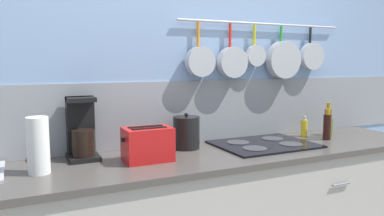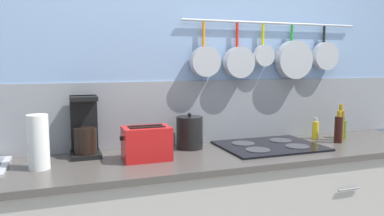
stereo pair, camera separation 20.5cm
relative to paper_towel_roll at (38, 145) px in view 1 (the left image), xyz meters
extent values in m
cube|color=#84A3CC|center=(0.88, 0.33, 0.25)|extent=(7.20, 0.06, 2.60)
cube|color=gray|center=(0.88, 0.32, 0.07)|extent=(7.20, 0.07, 0.40)
cylinder|color=#B7BABF|center=(1.47, 0.27, 0.64)|extent=(1.29, 0.02, 0.02)
cylinder|color=orange|center=(0.97, 0.27, 0.56)|extent=(0.02, 0.02, 0.15)
cylinder|color=#B7BABF|center=(0.97, 0.24, 0.39)|extent=(0.19, 0.06, 0.19)
cylinder|color=red|center=(1.20, 0.27, 0.56)|extent=(0.02, 0.02, 0.15)
cylinder|color=#B7BABF|center=(1.20, 0.24, 0.38)|extent=(0.20, 0.06, 0.20)
cylinder|color=gold|center=(1.39, 0.27, 0.57)|extent=(0.02, 0.02, 0.14)
cylinder|color=#B7BABF|center=(1.39, 0.25, 0.43)|extent=(0.14, 0.04, 0.14)
cylinder|color=green|center=(1.61, 0.27, 0.58)|extent=(0.02, 0.02, 0.10)
cylinder|color=#B7BABF|center=(1.61, 0.24, 0.40)|extent=(0.26, 0.07, 0.26)
cylinder|color=black|center=(1.87, 0.27, 0.58)|extent=(0.02, 0.02, 0.11)
cylinder|color=#B7BABF|center=(1.87, 0.25, 0.43)|extent=(0.19, 0.05, 0.19)
cylinder|color=slate|center=(1.62, -0.30, -0.33)|extent=(0.14, 0.01, 0.01)
cube|color=#4C4742|center=(0.88, -0.01, -0.15)|extent=(3.03, 0.60, 0.03)
cylinder|color=white|center=(0.00, 0.00, 0.00)|extent=(0.10, 0.10, 0.27)
cube|color=black|center=(0.23, 0.17, -0.12)|extent=(0.16, 0.19, 0.02)
cube|color=black|center=(0.23, 0.24, 0.03)|extent=(0.14, 0.07, 0.34)
cylinder|color=black|center=(0.23, 0.15, -0.04)|extent=(0.12, 0.12, 0.14)
cube|color=black|center=(0.23, 0.19, 0.19)|extent=(0.14, 0.14, 0.02)
cube|color=red|center=(0.53, 0.00, -0.04)|extent=(0.25, 0.17, 0.18)
cube|color=black|center=(0.53, -0.03, 0.05)|extent=(0.19, 0.03, 0.00)
cube|color=black|center=(0.53, 0.03, 0.05)|extent=(0.19, 0.03, 0.00)
cube|color=black|center=(0.40, 0.00, -0.01)|extent=(0.02, 0.02, 0.02)
cylinder|color=black|center=(0.84, 0.17, -0.04)|extent=(0.16, 0.16, 0.19)
sphere|color=black|center=(0.84, 0.17, 0.07)|extent=(0.02, 0.02, 0.02)
cube|color=black|center=(1.32, 0.04, -0.13)|extent=(0.60, 0.46, 0.01)
cylinder|color=#38383D|center=(1.18, -0.05, -0.12)|extent=(0.15, 0.15, 0.00)
cylinder|color=#38383D|center=(1.45, -0.05, -0.12)|extent=(0.15, 0.15, 0.00)
cylinder|color=#38383D|center=(1.18, 0.13, -0.12)|extent=(0.15, 0.15, 0.00)
cylinder|color=#38383D|center=(1.45, 0.13, -0.12)|extent=(0.15, 0.15, 0.00)
cylinder|color=yellow|center=(1.74, 0.15, -0.08)|extent=(0.04, 0.04, 0.12)
cylinder|color=beige|center=(1.74, 0.15, 0.00)|extent=(0.02, 0.02, 0.03)
cylinder|color=#33140F|center=(1.80, 0.00, -0.05)|extent=(0.05, 0.05, 0.17)
cylinder|color=#B28C19|center=(1.80, 0.00, 0.05)|extent=(0.03, 0.03, 0.04)
cylinder|color=#8C5919|center=(1.86, 0.06, -0.03)|extent=(0.05, 0.05, 0.20)
cylinder|color=#B28C19|center=(1.86, 0.06, 0.09)|extent=(0.03, 0.03, 0.04)
cylinder|color=#4C721E|center=(1.93, 0.11, -0.07)|extent=(0.06, 0.06, 0.12)
cylinder|color=#194C19|center=(1.93, 0.11, 0.00)|extent=(0.03, 0.03, 0.03)
camera|label=1|loc=(-0.08, -1.85, 0.39)|focal=35.00mm
camera|label=2|loc=(0.10, -1.93, 0.39)|focal=35.00mm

